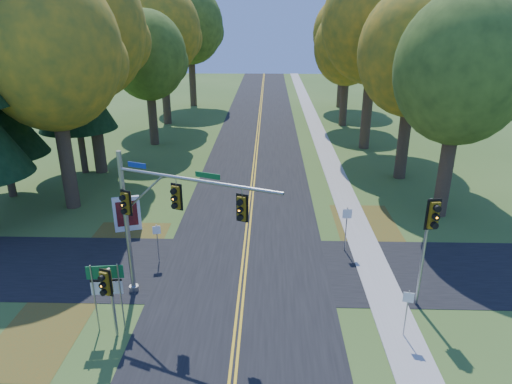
{
  "coord_description": "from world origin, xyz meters",
  "views": [
    {
      "loc": [
        1.13,
        -16.95,
        11.33
      ],
      "look_at": [
        0.52,
        3.94,
        3.2
      ],
      "focal_mm": 32.0,
      "sensor_mm": 36.0,
      "label": 1
    }
  ],
  "objects_px": {
    "info_kiosk": "(127,214)",
    "route_sign_cluster": "(106,284)",
    "traffic_mast": "(160,212)",
    "east_signal_pole": "(430,227)"
  },
  "relations": [
    {
      "from": "traffic_mast",
      "to": "route_sign_cluster",
      "type": "height_order",
      "value": "traffic_mast"
    },
    {
      "from": "route_sign_cluster",
      "to": "info_kiosk",
      "type": "bearing_deg",
      "value": 95.31
    },
    {
      "from": "traffic_mast",
      "to": "east_signal_pole",
      "type": "xyz_separation_m",
      "value": [
        10.53,
        -0.13,
        -0.42
      ]
    },
    {
      "from": "east_signal_pole",
      "to": "route_sign_cluster",
      "type": "distance_m",
      "value": 12.49
    },
    {
      "from": "east_signal_pole",
      "to": "info_kiosk",
      "type": "distance_m",
      "value": 15.91
    },
    {
      "from": "route_sign_cluster",
      "to": "info_kiosk",
      "type": "distance_m",
      "value": 8.91
    },
    {
      "from": "traffic_mast",
      "to": "info_kiosk",
      "type": "bearing_deg",
      "value": 139.86
    },
    {
      "from": "info_kiosk",
      "to": "route_sign_cluster",
      "type": "bearing_deg",
      "value": -95.85
    },
    {
      "from": "route_sign_cluster",
      "to": "info_kiosk",
      "type": "relative_size",
      "value": 1.42
    },
    {
      "from": "traffic_mast",
      "to": "route_sign_cluster",
      "type": "bearing_deg",
      "value": -109.41
    }
  ]
}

